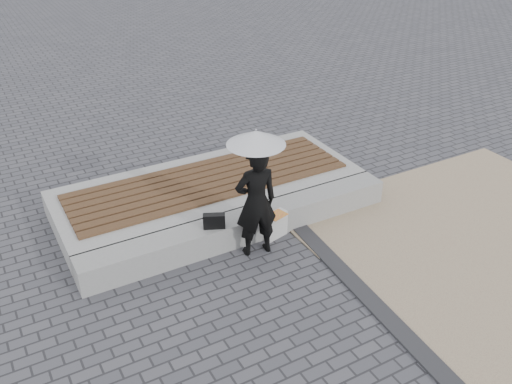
% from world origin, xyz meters
% --- Properties ---
extents(ground, '(80.00, 80.00, 0.00)m').
position_xyz_m(ground, '(0.00, 0.00, 0.00)').
color(ground, '#4A4A4F').
rests_on(ground, ground).
extents(terrazzo_zone, '(5.00, 5.00, 0.02)m').
position_xyz_m(terrazzo_zone, '(3.20, -0.50, 0.01)').
color(terrazzo_zone, tan).
rests_on(terrazzo_zone, ground).
extents(edging_band, '(0.61, 5.20, 0.04)m').
position_xyz_m(edging_band, '(0.75, -0.50, 0.02)').
color(edging_band, '#2D2D2F').
rests_on(edging_band, ground).
extents(seating_ledge, '(5.00, 0.45, 0.40)m').
position_xyz_m(seating_ledge, '(0.00, 1.60, 0.20)').
color(seating_ledge, '#9D9D99').
rests_on(seating_ledge, ground).
extents(timber_platform, '(5.00, 2.00, 0.40)m').
position_xyz_m(timber_platform, '(0.00, 2.80, 0.20)').
color(timber_platform, '#A4A39E').
rests_on(timber_platform, ground).
extents(timber_decking, '(4.60, 1.40, 0.04)m').
position_xyz_m(timber_decking, '(0.00, 2.80, 0.42)').
color(timber_decking, brown).
rests_on(timber_decking, timber_platform).
extents(woman, '(0.66, 0.48, 1.67)m').
position_xyz_m(woman, '(-0.01, 1.20, 0.84)').
color(woman, black).
rests_on(woman, ground).
extents(parasol, '(0.79, 0.79, 1.01)m').
position_xyz_m(parasol, '(-0.01, 1.20, 1.82)').
color(parasol, '#B4B4B9').
rests_on(parasol, ground).
extents(handbag, '(0.33, 0.23, 0.22)m').
position_xyz_m(handbag, '(-0.52, 1.50, 0.51)').
color(handbag, black).
rests_on(handbag, seating_ledge).
extents(canvas_tote, '(0.41, 0.25, 0.41)m').
position_xyz_m(canvas_tote, '(0.43, 1.39, 0.20)').
color(canvas_tote, silver).
rests_on(canvas_tote, ground).
extents(magazine, '(0.34, 0.28, 0.01)m').
position_xyz_m(magazine, '(0.43, 1.34, 0.41)').
color(magazine, '#CB3834').
rests_on(magazine, canvas_tote).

